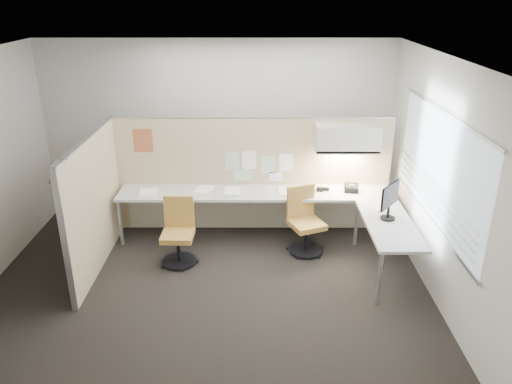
{
  "coord_description": "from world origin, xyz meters",
  "views": [
    {
      "loc": [
        0.62,
        -5.45,
        3.49
      ],
      "look_at": [
        0.6,
        0.8,
        0.92
      ],
      "focal_mm": 35.0,
      "sensor_mm": 36.0,
      "label": 1
    }
  ],
  "objects_px": {
    "monitor": "(390,199)",
    "desk": "(279,204)",
    "phone": "(351,188)",
    "chair_left": "(178,233)",
    "chair_right": "(304,222)"
  },
  "relations": [
    {
      "from": "monitor",
      "to": "phone",
      "type": "xyz_separation_m",
      "value": [
        -0.31,
        0.94,
        -0.23
      ]
    },
    {
      "from": "chair_left",
      "to": "phone",
      "type": "distance_m",
      "value": 2.57
    },
    {
      "from": "chair_left",
      "to": "chair_right",
      "type": "bearing_deg",
      "value": 11.51
    },
    {
      "from": "desk",
      "to": "phone",
      "type": "xyz_separation_m",
      "value": [
        1.06,
        0.17,
        0.18
      ]
    },
    {
      "from": "chair_left",
      "to": "phone",
      "type": "bearing_deg",
      "value": 18.34
    },
    {
      "from": "monitor",
      "to": "desk",
      "type": "bearing_deg",
      "value": 99.1
    },
    {
      "from": "desk",
      "to": "monitor",
      "type": "relative_size",
      "value": 8.37
    },
    {
      "from": "desk",
      "to": "chair_right",
      "type": "bearing_deg",
      "value": -36.23
    },
    {
      "from": "monitor",
      "to": "phone",
      "type": "relative_size",
      "value": 1.99
    },
    {
      "from": "monitor",
      "to": "phone",
      "type": "bearing_deg",
      "value": 56.47
    },
    {
      "from": "chair_left",
      "to": "desk",
      "type": "bearing_deg",
      "value": 23.89
    },
    {
      "from": "chair_right",
      "to": "monitor",
      "type": "relative_size",
      "value": 1.94
    },
    {
      "from": "desk",
      "to": "phone",
      "type": "distance_m",
      "value": 1.09
    },
    {
      "from": "chair_right",
      "to": "monitor",
      "type": "distance_m",
      "value": 1.27
    },
    {
      "from": "chair_left",
      "to": "monitor",
      "type": "xyz_separation_m",
      "value": [
        2.74,
        -0.2,
        0.59
      ]
    }
  ]
}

